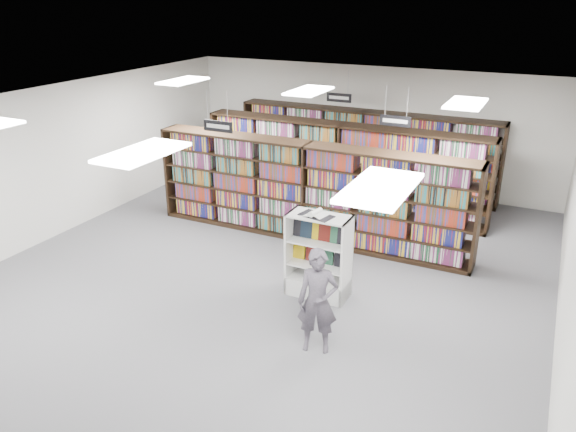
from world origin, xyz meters
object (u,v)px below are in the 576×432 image
at_px(open_book, 316,214).
at_px(shopper, 318,301).
at_px(bookshelf_row_near, 307,192).
at_px(endcap_display, 319,268).

distance_m(open_book, shopper, 1.76).
relative_size(bookshelf_row_near, endcap_display, 4.66).
bearing_deg(bookshelf_row_near, open_book, -62.83).
xyz_separation_m(endcap_display, shopper, (0.62, -1.54, 0.31)).
height_order(bookshelf_row_near, shopper, bookshelf_row_near).
bearing_deg(shopper, endcap_display, 95.55).
bearing_deg(open_book, shopper, -52.96).
distance_m(endcap_display, shopper, 1.69).
bearing_deg(endcap_display, shopper, -68.16).
distance_m(endcap_display, open_book, 1.04).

